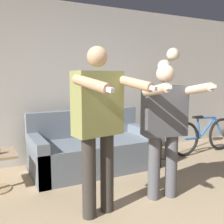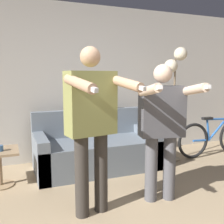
{
  "view_description": "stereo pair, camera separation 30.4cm",
  "coord_description": "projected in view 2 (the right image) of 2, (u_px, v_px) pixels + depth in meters",
  "views": [
    {
      "loc": [
        -1.32,
        -1.52,
        1.42
      ],
      "look_at": [
        0.18,
        1.43,
        0.96
      ],
      "focal_mm": 42.0,
      "sensor_mm": 36.0,
      "label": 1
    },
    {
      "loc": [
        -1.04,
        -1.65,
        1.42
      ],
      "look_at": [
        0.18,
        1.43,
        0.96
      ],
      "focal_mm": 42.0,
      "sensor_mm": 36.0,
      "label": 2
    }
  ],
  "objects": [
    {
      "name": "cat",
      "position": [
        106.0,
        105.0,
        4.36
      ],
      "size": [
        0.5,
        0.12,
        0.16
      ],
      "color": "tan",
      "rests_on": "couch"
    },
    {
      "name": "cup",
      "position": [
        0.0,
        148.0,
        3.31
      ],
      "size": [
        0.08,
        0.08,
        0.08
      ],
      "color": "#3D6693",
      "rests_on": "side_table"
    },
    {
      "name": "wall_back",
      "position": [
        74.0,
        83.0,
        4.43
      ],
      "size": [
        10.0,
        0.05,
        2.6
      ],
      "color": "beige",
      "rests_on": "ground_plane"
    },
    {
      "name": "floor_lamp",
      "position": [
        175.0,
        70.0,
        4.28
      ],
      "size": [
        0.4,
        0.27,
        1.88
      ],
      "color": "#756047",
      "rests_on": "ground_plane"
    },
    {
      "name": "bicycle",
      "position": [
        214.0,
        138.0,
        4.66
      ],
      "size": [
        1.52,
        0.07,
        0.71
      ],
      "color": "black",
      "rests_on": "ground_plane"
    },
    {
      "name": "couch",
      "position": [
        97.0,
        150.0,
        4.04
      ],
      "size": [
        1.86,
        0.89,
        0.88
      ],
      "color": "slate",
      "rests_on": "ground_plane"
    },
    {
      "name": "person_right",
      "position": [
        162.0,
        123.0,
        2.9
      ],
      "size": [
        0.64,
        0.75,
        1.55
      ],
      "rotation": [
        0.0,
        0.0,
        -0.2
      ],
      "color": "#56565B",
      "rests_on": "ground_plane"
    },
    {
      "name": "person_left",
      "position": [
        92.0,
        119.0,
        2.59
      ],
      "size": [
        0.63,
        0.74,
        1.7
      ],
      "rotation": [
        0.0,
        0.0,
        0.17
      ],
      "color": "#38332D",
      "rests_on": "ground_plane"
    }
  ]
}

